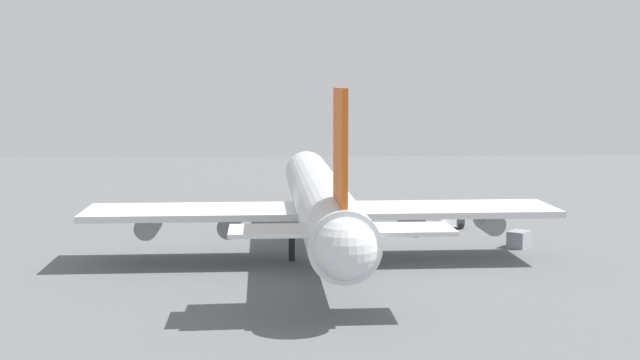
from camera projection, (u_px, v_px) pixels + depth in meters
The scene contains 6 objects.
ground_plane at pixel (320, 255), 97.61m from camera, with size 255.39×255.39×0.00m, color slate.
cargo_airplane at pixel (320, 200), 96.57m from camera, with size 63.85×51.70×19.27m.
maintenance_van at pixel (412, 211), 123.92m from camera, with size 4.26×3.28×2.23m.
baggage_tug at pixel (450, 221), 114.93m from camera, with size 3.89×4.47×2.20m.
cargo_container_fore at pixel (519, 239), 102.06m from camera, with size 3.41×3.35×1.98m.
safety_cone_nose at pixel (294, 213), 125.90m from camera, with size 0.58×0.58×0.83m, color orange.
Camera 1 is at (-95.72, 6.69, 19.83)m, focal length 47.86 mm.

